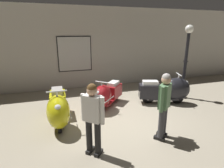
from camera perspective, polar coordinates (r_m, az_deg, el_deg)
The scene contains 8 objects.
ground_plane at distance 5.43m, azimuth 3.57°, elevation -10.91°, with size 60.00×60.00×0.00m, color gray.
showroom_back_wall at distance 8.33m, azimuth -5.48°, elevation 11.17°, with size 18.00×0.24×3.49m.
scooter_0 at distance 5.08m, azimuth -16.47°, elevation -7.32°, with size 0.59×1.81×1.10m.
scooter_1 at distance 6.01m, azimuth -1.90°, elevation -3.48°, with size 1.43×1.49×0.98m.
scooter_2 at distance 6.67m, azimuth 17.22°, elevation -1.84°, with size 1.82×1.03×1.07m.
lamppost at distance 7.24m, azimuth 22.17°, elevation 7.46°, with size 0.29×0.29×2.69m.
visitor_0 at distance 4.32m, azimuth 16.03°, elevation -5.49°, with size 0.43×0.40×1.60m.
visitor_1 at distance 3.65m, azimuth -6.05°, elevation -9.63°, with size 0.40×0.39×1.54m.
Camera 1 is at (-1.79, -4.49, 2.48)m, focal length 29.20 mm.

